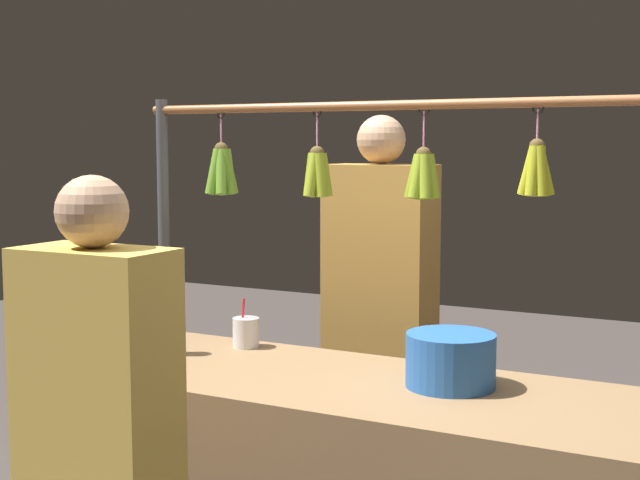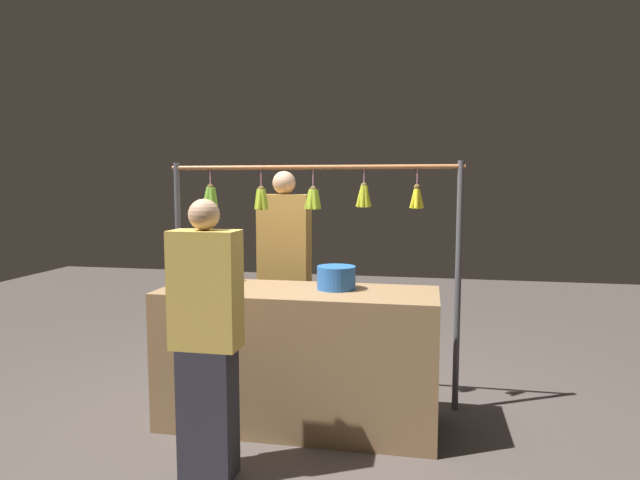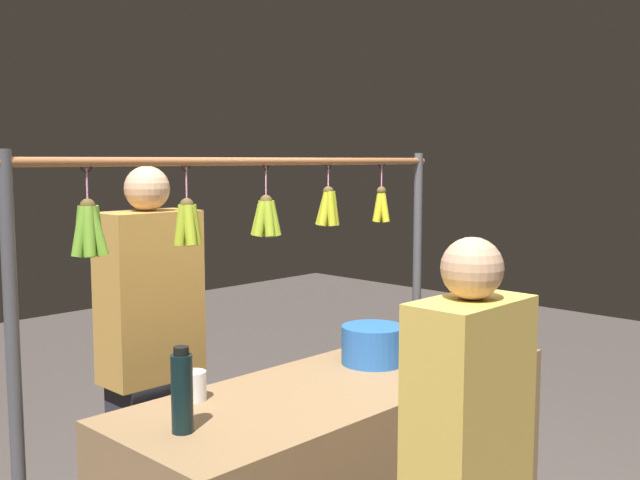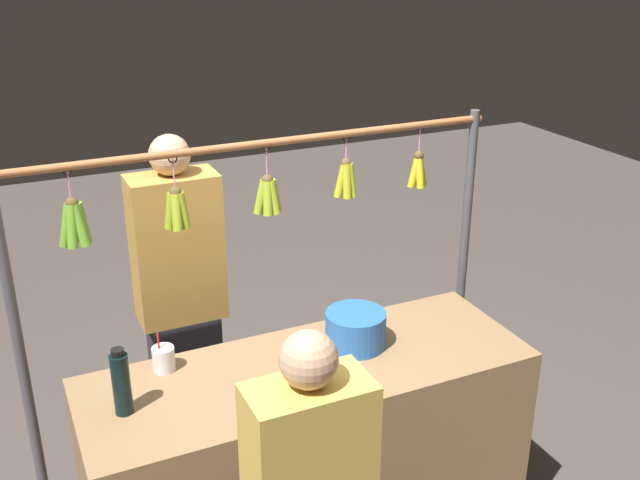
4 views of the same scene
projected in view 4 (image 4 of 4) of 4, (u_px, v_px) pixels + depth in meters
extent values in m
cube|color=olive|center=(310.00, 459.00, 3.15)|extent=(1.82, 0.64, 0.92)
cylinder|color=#4C4C51|center=(461.00, 282.00, 3.77)|extent=(0.04, 0.04, 1.76)
cylinder|color=#4C4C51|center=(24.00, 378.00, 2.96)|extent=(0.04, 0.04, 1.76)
cylinder|color=#9E6038|center=(264.00, 143.00, 3.04)|extent=(2.15, 0.03, 0.03)
torus|color=black|center=(420.00, 129.00, 3.34)|extent=(0.04, 0.01, 0.04)
cylinder|color=pink|center=(419.00, 143.00, 3.36)|extent=(0.01, 0.01, 0.12)
sphere|color=brown|center=(419.00, 156.00, 3.38)|extent=(0.04, 0.04, 0.04)
cylinder|color=gold|center=(415.00, 172.00, 3.41)|extent=(0.07, 0.04, 0.15)
cylinder|color=gold|center=(420.00, 172.00, 3.40)|extent=(0.04, 0.06, 0.15)
cylinder|color=gold|center=(421.00, 171.00, 3.42)|extent=(0.07, 0.04, 0.15)
cylinder|color=gold|center=(416.00, 170.00, 3.43)|extent=(0.04, 0.06, 0.15)
torus|color=black|center=(346.00, 138.00, 3.19)|extent=(0.04, 0.01, 0.04)
cylinder|color=pink|center=(346.00, 151.00, 3.21)|extent=(0.01, 0.01, 0.11)
sphere|color=brown|center=(346.00, 163.00, 3.24)|extent=(0.05, 0.05, 0.05)
cylinder|color=gold|center=(341.00, 181.00, 3.26)|extent=(0.07, 0.04, 0.16)
cylinder|color=gold|center=(347.00, 182.00, 3.25)|extent=(0.04, 0.06, 0.16)
cylinder|color=gold|center=(351.00, 180.00, 3.26)|extent=(0.05, 0.05, 0.16)
cylinder|color=gold|center=(348.00, 179.00, 3.28)|extent=(0.07, 0.06, 0.16)
cylinder|color=gold|center=(342.00, 179.00, 3.28)|extent=(0.05, 0.07, 0.16)
torus|color=black|center=(266.00, 147.00, 3.05)|extent=(0.04, 0.01, 0.04)
cylinder|color=pink|center=(267.00, 164.00, 3.08)|extent=(0.01, 0.01, 0.14)
sphere|color=brown|center=(267.00, 180.00, 3.10)|extent=(0.05, 0.05, 0.05)
cylinder|color=#92AE28|center=(261.00, 197.00, 3.12)|extent=(0.07, 0.04, 0.15)
cylinder|color=#92AE28|center=(268.00, 199.00, 3.10)|extent=(0.05, 0.07, 0.15)
cylinder|color=#92AE28|center=(273.00, 198.00, 3.12)|extent=(0.06, 0.06, 0.15)
cylinder|color=#92AE28|center=(274.00, 196.00, 3.14)|extent=(0.06, 0.04, 0.15)
cylinder|color=#92AE28|center=(268.00, 194.00, 3.16)|extent=(0.05, 0.06, 0.15)
cylinder|color=#92AE28|center=(262.00, 195.00, 3.14)|extent=(0.06, 0.07, 0.15)
torus|color=black|center=(173.00, 159.00, 2.90)|extent=(0.04, 0.01, 0.04)
cylinder|color=pink|center=(174.00, 176.00, 2.93)|extent=(0.01, 0.01, 0.14)
sphere|color=brown|center=(175.00, 193.00, 2.95)|extent=(0.05, 0.05, 0.05)
cylinder|color=#9AB127|center=(171.00, 211.00, 2.97)|extent=(0.06, 0.04, 0.15)
cylinder|color=#9AB127|center=(177.00, 212.00, 2.96)|extent=(0.05, 0.07, 0.16)
cylinder|color=#9AB127|center=(183.00, 211.00, 2.98)|extent=(0.06, 0.05, 0.15)
cylinder|color=#9AB127|center=(181.00, 209.00, 3.00)|extent=(0.06, 0.05, 0.16)
cylinder|color=#9AB127|center=(173.00, 209.00, 3.00)|extent=(0.05, 0.06, 0.15)
torus|color=black|center=(67.00, 171.00, 2.74)|extent=(0.04, 0.01, 0.04)
cylinder|color=pink|center=(69.00, 188.00, 2.77)|extent=(0.01, 0.01, 0.13)
sphere|color=brown|center=(72.00, 204.00, 2.79)|extent=(0.05, 0.05, 0.05)
cylinder|color=#68A02D|center=(67.00, 226.00, 2.81)|extent=(0.08, 0.04, 0.17)
cylinder|color=#68A02D|center=(72.00, 227.00, 2.80)|extent=(0.06, 0.07, 0.17)
cylinder|color=#68A02D|center=(80.00, 226.00, 2.81)|extent=(0.06, 0.08, 0.17)
cylinder|color=#68A02D|center=(82.00, 223.00, 2.84)|extent=(0.06, 0.04, 0.17)
cylinder|color=#68A02D|center=(77.00, 221.00, 2.85)|extent=(0.06, 0.07, 0.17)
cylinder|color=#68A02D|center=(70.00, 222.00, 2.84)|extent=(0.05, 0.06, 0.17)
cylinder|color=black|center=(121.00, 384.00, 2.65)|extent=(0.07, 0.07, 0.24)
cylinder|color=black|center=(117.00, 352.00, 2.60)|extent=(0.05, 0.05, 0.02)
cylinder|color=blue|center=(356.00, 329.00, 3.10)|extent=(0.25, 0.25, 0.15)
cylinder|color=silver|center=(164.00, 359.00, 2.93)|extent=(0.09, 0.09, 0.10)
cylinder|color=red|center=(160.00, 353.00, 2.92)|extent=(0.01, 0.03, 0.16)
cube|color=#2D2D38|center=(188.00, 387.00, 3.74)|extent=(0.32, 0.22, 0.81)
cube|color=#BF8C3F|center=(177.00, 248.00, 3.45)|extent=(0.41, 0.22, 0.71)
sphere|color=tan|center=(169.00, 155.00, 3.28)|extent=(0.19, 0.19, 0.19)
cube|color=gold|center=(309.00, 478.00, 2.18)|extent=(0.36, 0.20, 0.64)
sphere|color=tan|center=(309.00, 360.00, 2.02)|extent=(0.17, 0.17, 0.17)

